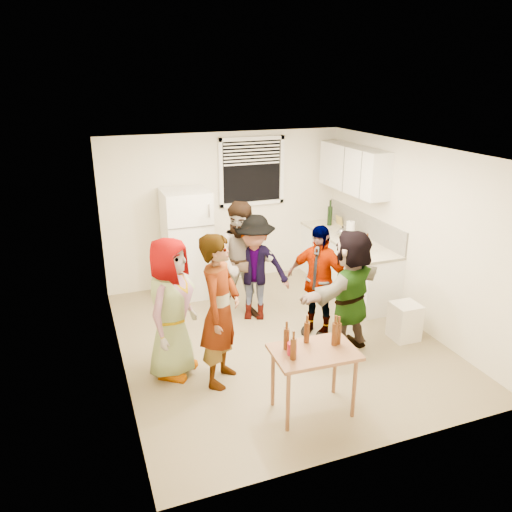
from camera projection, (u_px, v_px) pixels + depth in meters
name	position (u px, v px, depth m)	size (l,w,h in m)	color
room	(277.00, 339.00, 6.68)	(4.00, 4.50, 2.50)	silver
window	(252.00, 172.00, 8.15)	(1.12, 0.10, 1.06)	white
refrigerator	(187.00, 244.00, 7.80)	(0.70, 0.70, 1.70)	white
counter_lower	(346.00, 265.00, 8.11)	(0.60, 2.20, 0.86)	white
countertop	(348.00, 239.00, 7.95)	(0.64, 2.22, 0.04)	beige
backsplash	(365.00, 225.00, 7.98)	(0.03, 2.20, 0.36)	#ACA99F
upper_cabinets	(353.00, 169.00, 7.81)	(0.34, 1.60, 0.70)	white
kettle	(342.00, 236.00, 8.02)	(0.22, 0.18, 0.18)	silver
paper_towel	(350.00, 239.00, 7.87)	(0.13, 0.13, 0.28)	white
wine_bottle	(329.00, 225.00, 8.60)	(0.08, 0.08, 0.33)	black
beer_bottle_counter	(366.00, 252.00, 7.31)	(0.05, 0.05, 0.21)	#47230C
blue_cup	(361.00, 249.00, 7.41)	(0.08, 0.08, 0.11)	blue
picture_frame	(339.00, 220.00, 8.60)	(0.02, 0.18, 0.15)	gold
trash_bin	(405.00, 321.00, 6.63)	(0.34, 0.34, 0.50)	white
serving_table	(312.00, 410.00, 5.27)	(0.86, 0.57, 0.72)	brown
beer_bottle_table	(334.00, 345.00, 5.13)	(0.06, 0.06, 0.25)	#47230C
red_cup	(292.00, 354.00, 4.96)	(0.10, 0.10, 0.13)	maroon
guest_grey	(175.00, 371.00, 5.96)	(0.82, 1.68, 0.53)	gray
guest_stripe	(222.00, 379.00, 5.80)	(0.65, 1.78, 0.43)	#141933
guest_back_left	(244.00, 317.00, 7.31)	(0.84, 1.73, 0.65)	brown
guest_back_right	(254.00, 317.00, 7.30)	(1.00, 1.55, 0.58)	#404045
guest_black	(316.00, 333.00, 6.86)	(0.90, 1.54, 0.38)	black
guest_orange	(346.00, 349.00, 6.44)	(1.50, 1.61, 0.48)	#F49F65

